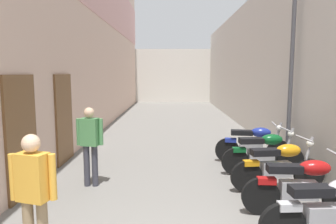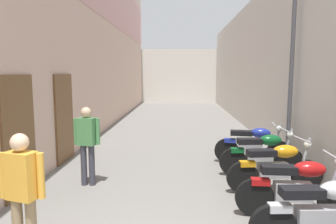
# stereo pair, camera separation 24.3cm
# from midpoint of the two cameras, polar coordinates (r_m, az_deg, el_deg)

# --- Properties ---
(ground_plane) EXTENTS (37.50, 37.50, 0.00)m
(ground_plane) POSITION_cam_midpoint_polar(r_m,az_deg,el_deg) (10.93, 2.29, -4.51)
(ground_plane) COLOR slate
(building_left) EXTENTS (0.45, 21.50, 7.72)m
(building_left) POSITION_cam_midpoint_polar(r_m,az_deg,el_deg) (13.12, -11.44, 14.42)
(building_left) COLOR beige
(building_left) RESTS_ON ground
(building_right) EXTENTS (0.45, 21.50, 5.03)m
(building_right) POSITION_cam_midpoint_polar(r_m,az_deg,el_deg) (13.07, 15.93, 8.25)
(building_right) COLOR beige
(building_right) RESTS_ON ground
(building_far_end) EXTENTS (8.68, 2.00, 4.03)m
(building_far_end) POSITION_cam_midpoint_polar(r_m,az_deg,el_deg) (24.46, 2.26, 6.75)
(building_far_end) COLOR beige
(building_far_end) RESTS_ON ground
(motorcycle_second) EXTENTS (1.85, 0.58, 1.04)m
(motorcycle_second) POSITION_cam_midpoint_polar(r_m,az_deg,el_deg) (4.54, 28.35, -16.02)
(motorcycle_second) COLOR black
(motorcycle_second) RESTS_ON ground
(motorcycle_third) EXTENTS (1.85, 0.58, 1.04)m
(motorcycle_third) POSITION_cam_midpoint_polar(r_m,az_deg,el_deg) (5.28, 24.12, -12.51)
(motorcycle_third) COLOR black
(motorcycle_third) RESTS_ON ground
(motorcycle_fourth) EXTENTS (1.85, 0.58, 1.04)m
(motorcycle_fourth) POSITION_cam_midpoint_polar(r_m,az_deg,el_deg) (6.20, 20.51, -9.39)
(motorcycle_fourth) COLOR black
(motorcycle_fourth) RESTS_ON ground
(motorcycle_fifth) EXTENTS (1.85, 0.58, 1.04)m
(motorcycle_fifth) POSITION_cam_midpoint_polar(r_m,az_deg,el_deg) (7.09, 18.06, -7.21)
(motorcycle_fifth) COLOR black
(motorcycle_fifth) RESTS_ON ground
(motorcycle_sixth) EXTENTS (1.84, 0.58, 1.04)m
(motorcycle_sixth) POSITION_cam_midpoint_polar(r_m,az_deg,el_deg) (7.89, 16.37, -5.69)
(motorcycle_sixth) COLOR black
(motorcycle_sixth) RESTS_ON ground
(pedestrian_by_doorway) EXTENTS (0.52, 0.29, 1.57)m
(pedestrian_by_doorway) POSITION_cam_midpoint_polar(r_m,az_deg,el_deg) (3.87, -23.77, -13.20)
(pedestrian_by_doorway) COLOR #8C7251
(pedestrian_by_doorway) RESTS_ON ground
(pedestrian_mid_alley) EXTENTS (0.52, 0.27, 1.57)m
(pedestrian_mid_alley) POSITION_cam_midpoint_polar(r_m,az_deg,el_deg) (6.23, -13.74, -5.10)
(pedestrian_mid_alley) COLOR #383842
(pedestrian_mid_alley) RESTS_ON ground
(street_lamp) EXTENTS (0.79, 0.18, 5.02)m
(street_lamp) POSITION_cam_midpoint_polar(r_m,az_deg,el_deg) (7.80, 22.43, 11.76)
(street_lamp) COLOR #47474C
(street_lamp) RESTS_ON ground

